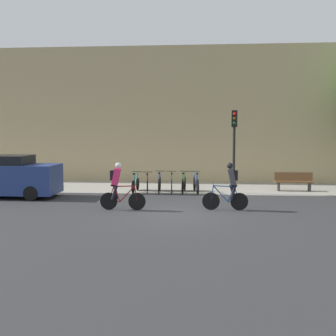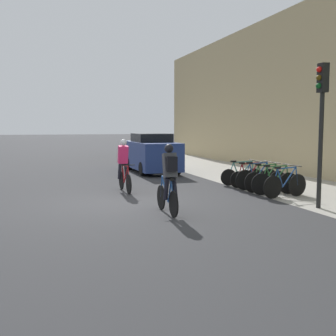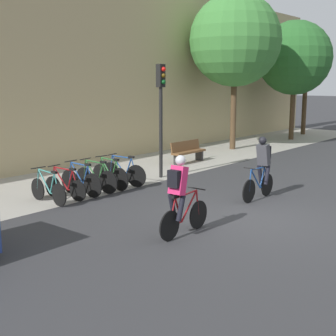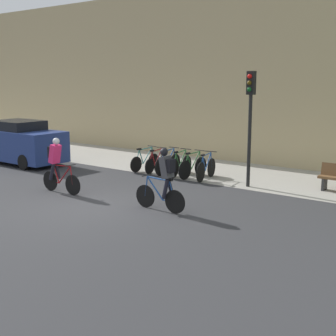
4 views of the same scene
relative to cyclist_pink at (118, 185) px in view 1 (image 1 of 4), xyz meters
The scene contains 14 objects.
ground 2.46m from the cyclist_pink, 13.86° to the right, with size 200.00×200.00×0.00m, color #333335.
kerb_strip 6.65m from the cyclist_pink, 70.40° to the left, with size 44.00×4.50×0.01m, color #A39E93.
building_facade 9.47m from the cyclist_pink, 75.84° to the left, with size 44.00×0.60×7.62m, color tan.
cyclist_pink is the anchor object (origin of this frame).
cyclist_grey 4.14m from the cyclist_pink, ahead, with size 1.69×0.46×1.77m.
parked_bike_0 4.53m from the cyclist_pink, 91.03° to the left, with size 0.46×1.64×0.94m.
parked_bike_1 4.55m from the cyclist_pink, 83.68° to the left, with size 0.46×1.57×0.94m.
parked_bike_2 4.65m from the cyclist_pink, 76.57° to the left, with size 0.46×1.68×0.99m.
parked_bike_3 4.81m from the cyclist_pink, 69.83° to the left, with size 0.46×1.66×0.98m.
parked_bike_4 5.04m from the cyclist_pink, 63.64° to the left, with size 0.46×1.67×0.99m.
parked_bike_5 5.32m from the cyclist_pink, 58.02° to the left, with size 0.46×1.69×0.99m.
traffic_light_pole 6.54m from the cyclist_pink, 43.97° to the left, with size 0.26×0.30×3.85m.
bench 9.32m from the cyclist_pink, 36.13° to the left, with size 1.83×0.44×0.89m.
parked_car 5.93m from the cyclist_pink, 155.14° to the left, with size 4.30×1.84×1.85m.
Camera 1 is at (0.93, -14.65, 2.98)m, focal length 45.00 mm.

